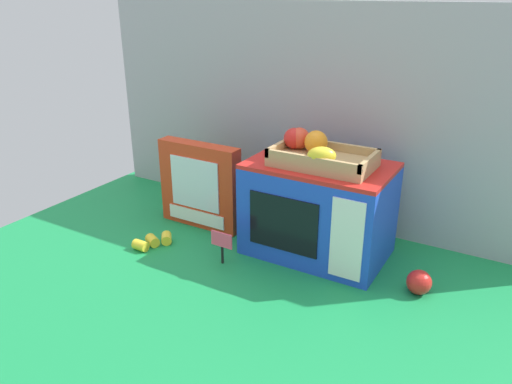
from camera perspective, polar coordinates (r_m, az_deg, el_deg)
The scene contains 8 objects.
ground_plane at distance 1.59m, azimuth 2.52°, elevation -5.66°, with size 1.70×1.70×0.00m, color #198C47.
display_back_panel at distance 1.65m, azimuth 6.49°, elevation 8.64°, with size 1.61×0.03×0.71m, color #A0A3A8.
toy_microwave at distance 1.47m, azimuth 7.20°, elevation -1.96°, with size 0.41×0.27×0.28m.
food_groups_crate at distance 1.41m, azimuth 6.97°, elevation 4.48°, with size 0.28×0.18×0.09m.
cookie_set_box at distance 1.65m, azimuth -6.48°, elevation 0.75°, with size 0.29×0.06×0.29m.
price_sign at distance 1.44m, azimuth -3.96°, elevation -5.87°, with size 0.07×0.01×0.10m.
loose_toy_banana at distance 1.58m, azimuth -11.74°, elevation -5.58°, with size 0.09×0.12×0.03m.
loose_toy_apple at distance 1.38m, azimuth 18.25°, elevation -9.83°, with size 0.07×0.07×0.07m, color red.
Camera 1 is at (0.65, -1.24, 0.74)m, focal length 34.76 mm.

